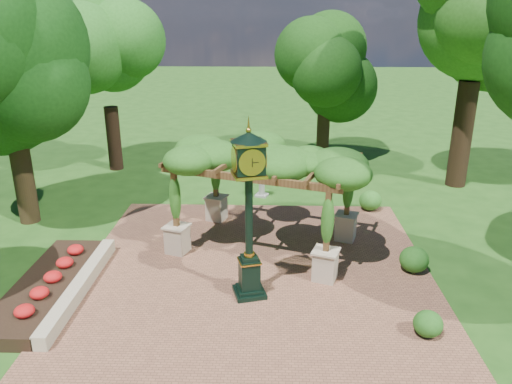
{
  "coord_description": "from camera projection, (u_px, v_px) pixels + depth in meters",
  "views": [
    {
      "loc": [
        0.42,
        -10.92,
        7.03
      ],
      "look_at": [
        0.0,
        2.5,
        2.2
      ],
      "focal_mm": 35.0,
      "sensor_mm": 36.0,
      "label": 1
    }
  ],
  "objects": [
    {
      "name": "shrub_back",
      "position": [
        370.0,
        200.0,
        18.67
      ],
      "size": [
        0.89,
        0.89,
        0.74
      ],
      "primitive_type": "ellipsoid",
      "rotation": [
        0.0,
        0.0,
        -0.07
      ],
      "color": "#29651D",
      "rests_on": "brick_plaza"
    },
    {
      "name": "shrub_mid",
      "position": [
        414.0,
        259.0,
        14.21
      ],
      "size": [
        1.08,
        1.08,
        0.74
      ],
      "primitive_type": "ellipsoid",
      "rotation": [
        0.0,
        0.0,
        -0.41
      ],
      "color": "#215417",
      "rests_on": "brick_plaza"
    },
    {
      "name": "tree_west_far",
      "position": [
        106.0,
        55.0,
        22.1
      ],
      "size": [
        3.71,
        3.71,
        7.68
      ],
      "color": "black",
      "rests_on": "ground"
    },
    {
      "name": "brick_plaza",
      "position": [
        254.0,
        286.0,
        13.6
      ],
      "size": [
        10.0,
        12.0,
        0.04
      ],
      "primitive_type": "cube",
      "color": "brown",
      "rests_on": "ground"
    },
    {
      "name": "pedestal_clock",
      "position": [
        249.0,
        201.0,
        12.26
      ],
      "size": [
        1.08,
        1.08,
        4.47
      ],
      "rotation": [
        0.0,
        0.0,
        0.27
      ],
      "color": "black",
      "rests_on": "brick_plaza"
    },
    {
      "name": "border_wall",
      "position": [
        80.0,
        287.0,
        13.2
      ],
      "size": [
        0.35,
        5.0,
        0.4
      ],
      "primitive_type": "cube",
      "color": "#C6B793",
      "rests_on": "ground"
    },
    {
      "name": "ground",
      "position": [
        253.0,
        307.0,
        12.66
      ],
      "size": [
        120.0,
        120.0,
        0.0
      ],
      "primitive_type": "plane",
      "color": "#1E4714",
      "rests_on": "ground"
    },
    {
      "name": "tree_north",
      "position": [
        326.0,
        67.0,
        23.95
      ],
      "size": [
        3.98,
        3.98,
        6.66
      ],
      "color": "#372616",
      "rests_on": "ground"
    },
    {
      "name": "pergola",
      "position": [
        264.0,
        163.0,
        15.0
      ],
      "size": [
        6.2,
        4.95,
        3.39
      ],
      "rotation": [
        0.0,
        0.0,
        -0.34
      ],
      "color": "tan",
      "rests_on": "brick_plaza"
    },
    {
      "name": "tree_west_near",
      "position": [
        5.0,
        66.0,
        16.04
      ],
      "size": [
        5.0,
        5.0,
        7.88
      ],
      "color": "#372716",
      "rests_on": "ground"
    },
    {
      "name": "shrub_front",
      "position": [
        428.0,
        324.0,
        11.38
      ],
      "size": [
        0.81,
        0.81,
        0.61
      ],
      "primitive_type": "ellipsoid",
      "rotation": [
        0.0,
        0.0,
        -0.22
      ],
      "color": "#205217",
      "rests_on": "brick_plaza"
    },
    {
      "name": "flower_bed",
      "position": [
        47.0,
        287.0,
        13.24
      ],
      "size": [
        1.5,
        5.0,
        0.36
      ],
      "primitive_type": "cube",
      "color": "red",
      "rests_on": "ground"
    },
    {
      "name": "sundial",
      "position": [
        262.0,
        187.0,
        20.19
      ],
      "size": [
        0.59,
        0.59,
        0.85
      ],
      "rotation": [
        0.0,
        0.0,
        -0.31
      ],
      "color": "#9B9B93",
      "rests_on": "ground"
    }
  ]
}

